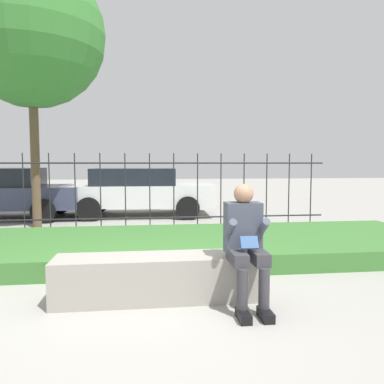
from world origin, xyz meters
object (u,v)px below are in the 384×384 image
(stone_bench, at_px, (159,280))
(tree_behind_fence, at_px, (31,34))
(car_parked_left, at_px, (0,192))
(person_seated_reader, at_px, (245,239))
(car_parked_center, at_px, (139,190))

(stone_bench, bearing_deg, tree_behind_fence, 118.33)
(car_parked_left, height_order, tree_behind_fence, tree_behind_fence)
(person_seated_reader, relative_size, car_parked_left, 0.30)
(stone_bench, distance_m, car_parked_left, 7.66)
(tree_behind_fence, bearing_deg, car_parked_left, 132.19)
(person_seated_reader, bearing_deg, tree_behind_fence, 124.19)
(stone_bench, relative_size, tree_behind_fence, 0.38)
(car_parked_center, bearing_deg, stone_bench, -85.42)
(car_parked_center, distance_m, tree_behind_fence, 4.64)
(car_parked_center, xyz_separation_m, tree_behind_fence, (-2.32, -1.66, 3.67))
(stone_bench, xyz_separation_m, car_parked_center, (-0.36, 6.62, 0.50))
(stone_bench, xyz_separation_m, car_parked_left, (-4.05, 6.49, 0.51))
(tree_behind_fence, bearing_deg, car_parked_center, 35.56)
(person_seated_reader, bearing_deg, car_parked_left, 126.14)
(stone_bench, bearing_deg, car_parked_center, 93.11)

